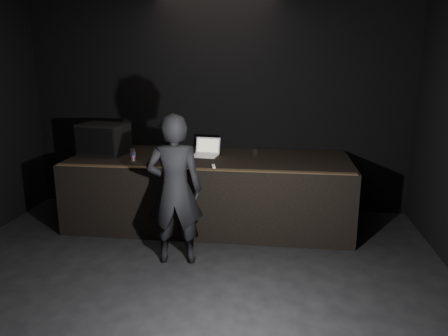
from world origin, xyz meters
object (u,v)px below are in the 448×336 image
stage_monitor (103,139)px  laptop (206,151)px  person (175,190)px  beer_can (133,155)px  stage_riser (210,191)px

stage_monitor → laptop: stage_monitor is taller
laptop → stage_monitor: bearing=-170.0°
stage_monitor → person: 1.99m
beer_can → person: size_ratio=0.09×
stage_riser → stage_monitor: (-1.61, 0.06, 0.73)m
stage_monitor → stage_riser: bearing=8.8°
stage_riser → laptop: size_ratio=9.95×
laptop → person: (-0.14, -1.43, -0.17)m
stage_riser → laptop: (-0.07, 0.13, 0.57)m
person → beer_can: bearing=-58.0°
stage_monitor → beer_can: size_ratio=4.48×
beer_can → person: person is taller
stage_monitor → beer_can: bearing=-22.7°
laptop → person: person is taller
stage_riser → laptop: 0.58m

